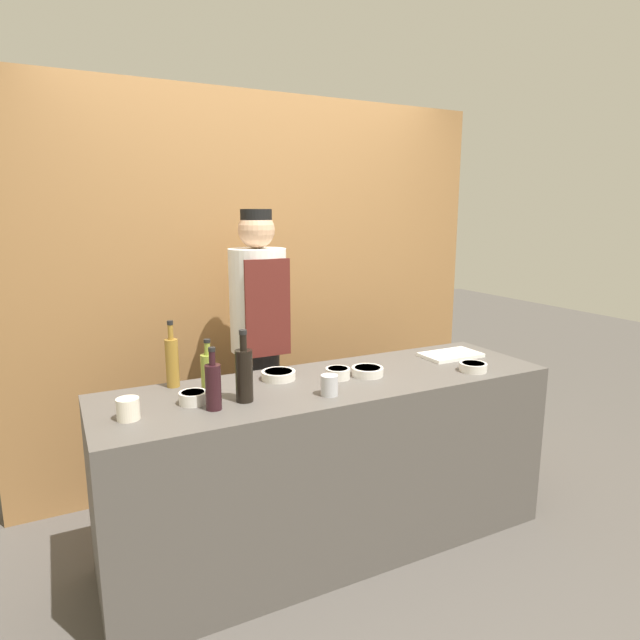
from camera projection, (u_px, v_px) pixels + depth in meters
name	position (u px, v px, depth m)	size (l,w,h in m)	color
ground_plane	(331.00, 542.00, 2.80)	(14.00, 14.00, 0.00)	#4C4742
cabinet_wall	(259.00, 290.00, 3.44)	(3.08, 0.18, 2.40)	olive
counter	(332.00, 464.00, 2.71)	(2.25, 0.66, 0.88)	#514C47
sauce_bowl_yellow	(278.00, 375.00, 2.64)	(0.17, 0.17, 0.04)	silver
sauce_bowl_red	(193.00, 397.00, 2.30)	(0.12, 0.12, 0.05)	silver
sauce_bowl_white	(338.00, 373.00, 2.65)	(0.12, 0.12, 0.05)	silver
sauce_bowl_purple	(367.00, 371.00, 2.70)	(0.16, 0.16, 0.04)	silver
sauce_bowl_brown	(473.00, 367.00, 2.77)	(0.14, 0.14, 0.04)	silver
cutting_board	(451.00, 355.00, 3.06)	(0.33, 0.20, 0.02)	white
bottle_oil	(208.00, 373.00, 2.41)	(0.07, 0.07, 0.26)	olive
bottle_soy	(244.00, 374.00, 2.31)	(0.08, 0.08, 0.32)	black
bottle_vinegar	(172.00, 361.00, 2.51)	(0.06, 0.06, 0.32)	olive
bottle_wine	(213.00, 385.00, 2.22)	(0.07, 0.07, 0.27)	black
cup_cream	(128.00, 409.00, 2.12)	(0.09, 0.09, 0.09)	silver
cup_steel	(329.00, 385.00, 2.40)	(0.08, 0.08, 0.09)	#B7B7BC
chef_center	(259.00, 348.00, 3.01)	(0.32, 0.32, 1.71)	#28282D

